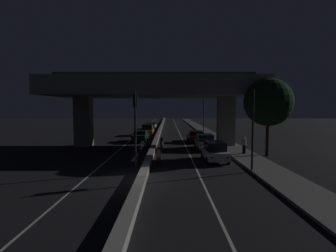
{
  "coord_description": "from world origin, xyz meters",
  "views": [
    {
      "loc": [
        1.56,
        -15.74,
        4.4
      ],
      "look_at": [
        1.37,
        23.07,
        1.78
      ],
      "focal_mm": 28.0,
      "sensor_mm": 36.0,
      "label": 1
    }
  ],
  "objects_px": {
    "car_silver_second": "(206,142)",
    "motorcycle_red_filtering_near": "(160,157)",
    "pedestrian_on_sidewalk": "(246,145)",
    "car_dark_red_third": "(197,136)",
    "car_white_lead": "(216,151)",
    "car_taxi_yellow_second_oncoming": "(149,129)",
    "traffic_light_left_of_median": "(137,117)",
    "traffic_light_right_of_median": "(254,116)",
    "street_lamp": "(203,106)",
    "car_dark_green_lead_oncoming": "(142,136)",
    "motorcycle_black_filtering_mid": "(163,146)",
    "car_white_third_oncoming": "(153,126)"
  },
  "relations": [
    {
      "from": "traffic_light_right_of_median",
      "to": "street_lamp",
      "type": "xyz_separation_m",
      "value": [
        0.05,
        27.0,
        0.88
      ]
    },
    {
      "from": "car_dark_green_lead_oncoming",
      "to": "car_taxi_yellow_second_oncoming",
      "type": "height_order",
      "value": "car_taxi_yellow_second_oncoming"
    },
    {
      "from": "car_dark_red_third",
      "to": "car_dark_green_lead_oncoming",
      "type": "height_order",
      "value": "car_dark_red_third"
    },
    {
      "from": "car_white_third_oncoming",
      "to": "motorcycle_red_filtering_near",
      "type": "height_order",
      "value": "motorcycle_red_filtering_near"
    },
    {
      "from": "pedestrian_on_sidewalk",
      "to": "car_dark_green_lead_oncoming",
      "type": "bearing_deg",
      "value": 136.78
    },
    {
      "from": "traffic_light_right_of_median",
      "to": "car_silver_second",
      "type": "relative_size",
      "value": 1.44
    },
    {
      "from": "car_white_lead",
      "to": "motorcycle_red_filtering_near",
      "type": "xyz_separation_m",
      "value": [
        -4.64,
        -1.56,
        -0.22
      ]
    },
    {
      "from": "pedestrian_on_sidewalk",
      "to": "car_white_lead",
      "type": "bearing_deg",
      "value": -139.5
    },
    {
      "from": "car_white_lead",
      "to": "car_taxi_yellow_second_oncoming",
      "type": "bearing_deg",
      "value": 17.56
    },
    {
      "from": "traffic_light_left_of_median",
      "to": "motorcycle_black_filtering_mid",
      "type": "bearing_deg",
      "value": 79.25
    },
    {
      "from": "car_dark_red_third",
      "to": "motorcycle_red_filtering_near",
      "type": "xyz_separation_m",
      "value": [
        -4.37,
        -14.26,
        -0.16
      ]
    },
    {
      "from": "traffic_light_left_of_median",
      "to": "traffic_light_right_of_median",
      "type": "distance_m",
      "value": 8.04
    },
    {
      "from": "car_dark_green_lead_oncoming",
      "to": "street_lamp",
      "type": "bearing_deg",
      "value": 138.5
    },
    {
      "from": "traffic_light_right_of_median",
      "to": "car_dark_green_lead_oncoming",
      "type": "distance_m",
      "value": 19.45
    },
    {
      "from": "traffic_light_right_of_median",
      "to": "car_white_third_oncoming",
      "type": "relative_size",
      "value": 1.39
    },
    {
      "from": "pedestrian_on_sidewalk",
      "to": "car_white_third_oncoming",
      "type": "bearing_deg",
      "value": 108.83
    },
    {
      "from": "car_taxi_yellow_second_oncoming",
      "to": "car_dark_green_lead_oncoming",
      "type": "bearing_deg",
      "value": -1.84
    },
    {
      "from": "car_dark_red_third",
      "to": "car_taxi_yellow_second_oncoming",
      "type": "relative_size",
      "value": 0.95
    },
    {
      "from": "motorcycle_red_filtering_near",
      "to": "pedestrian_on_sidewalk",
      "type": "xyz_separation_m",
      "value": [
        7.92,
        4.36,
        0.36
      ]
    },
    {
      "from": "traffic_light_left_of_median",
      "to": "car_taxi_yellow_second_oncoming",
      "type": "bearing_deg",
      "value": 92.5
    },
    {
      "from": "car_dark_red_third",
      "to": "motorcycle_red_filtering_near",
      "type": "bearing_deg",
      "value": 163.07
    },
    {
      "from": "street_lamp",
      "to": "car_dark_red_third",
      "type": "bearing_deg",
      "value": -101.87
    },
    {
      "from": "car_silver_second",
      "to": "motorcycle_black_filtering_mid",
      "type": "distance_m",
      "value": 4.88
    },
    {
      "from": "car_dark_green_lead_oncoming",
      "to": "motorcycle_red_filtering_near",
      "type": "height_order",
      "value": "motorcycle_red_filtering_near"
    },
    {
      "from": "car_white_lead",
      "to": "car_white_third_oncoming",
      "type": "height_order",
      "value": "car_white_lead"
    },
    {
      "from": "car_silver_second",
      "to": "motorcycle_black_filtering_mid",
      "type": "relative_size",
      "value": 2.16
    },
    {
      "from": "traffic_light_left_of_median",
      "to": "motorcycle_black_filtering_mid",
      "type": "relative_size",
      "value": 3.06
    },
    {
      "from": "car_silver_second",
      "to": "motorcycle_red_filtering_near",
      "type": "xyz_separation_m",
      "value": [
        -4.7,
        -7.79,
        -0.24
      ]
    },
    {
      "from": "car_white_lead",
      "to": "car_white_third_oncoming",
      "type": "distance_m",
      "value": 35.12
    },
    {
      "from": "car_dark_red_third",
      "to": "motorcycle_black_filtering_mid",
      "type": "relative_size",
      "value": 2.41
    },
    {
      "from": "car_dark_green_lead_oncoming",
      "to": "pedestrian_on_sidewalk",
      "type": "xyz_separation_m",
      "value": [
        10.86,
        -10.2,
        0.22
      ]
    },
    {
      "from": "car_dark_green_lead_oncoming",
      "to": "motorcycle_red_filtering_near",
      "type": "relative_size",
      "value": 2.37
    },
    {
      "from": "traffic_light_left_of_median",
      "to": "car_dark_red_third",
      "type": "xyz_separation_m",
      "value": [
        5.86,
        16.4,
        -3.03
      ]
    },
    {
      "from": "street_lamp",
      "to": "car_dark_green_lead_oncoming",
      "type": "xyz_separation_m",
      "value": [
        -9.53,
        -10.3,
        -3.97
      ]
    },
    {
      "from": "car_white_lead",
      "to": "car_dark_green_lead_oncoming",
      "type": "distance_m",
      "value": 15.05
    },
    {
      "from": "motorcycle_red_filtering_near",
      "to": "motorcycle_black_filtering_mid",
      "type": "distance_m",
      "value": 6.19
    },
    {
      "from": "street_lamp",
      "to": "car_silver_second",
      "type": "height_order",
      "value": "street_lamp"
    },
    {
      "from": "traffic_light_left_of_median",
      "to": "car_taxi_yellow_second_oncoming",
      "type": "distance_m",
      "value": 25.38
    },
    {
      "from": "car_taxi_yellow_second_oncoming",
      "to": "motorcycle_black_filtering_mid",
      "type": "relative_size",
      "value": 2.53
    },
    {
      "from": "street_lamp",
      "to": "motorcycle_black_filtering_mid",
      "type": "relative_size",
      "value": 4.39
    },
    {
      "from": "traffic_light_left_of_median",
      "to": "motorcycle_red_filtering_near",
      "type": "xyz_separation_m",
      "value": [
        1.49,
        2.14,
        -3.18
      ]
    },
    {
      "from": "motorcycle_red_filtering_near",
      "to": "motorcycle_black_filtering_mid",
      "type": "relative_size",
      "value": 1.04
    },
    {
      "from": "pedestrian_on_sidewalk",
      "to": "car_dark_red_third",
      "type": "bearing_deg",
      "value": 109.72
    },
    {
      "from": "car_dark_green_lead_oncoming",
      "to": "pedestrian_on_sidewalk",
      "type": "distance_m",
      "value": 14.9
    },
    {
      "from": "car_silver_second",
      "to": "car_dark_green_lead_oncoming",
      "type": "xyz_separation_m",
      "value": [
        -7.64,
        6.78,
        -0.09
      ]
    },
    {
      "from": "car_silver_second",
      "to": "motorcycle_black_filtering_mid",
      "type": "xyz_separation_m",
      "value": [
        -4.61,
        -1.6,
        -0.22
      ]
    },
    {
      "from": "traffic_light_right_of_median",
      "to": "car_dark_green_lead_oncoming",
      "type": "xyz_separation_m",
      "value": [
        -9.48,
        16.7,
        -3.09
      ]
    },
    {
      "from": "car_silver_second",
      "to": "pedestrian_on_sidewalk",
      "type": "bearing_deg",
      "value": -137.05
    },
    {
      "from": "street_lamp",
      "to": "car_white_lead",
      "type": "distance_m",
      "value": 23.7
    },
    {
      "from": "street_lamp",
      "to": "car_silver_second",
      "type": "bearing_deg",
      "value": -96.35
    }
  ]
}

